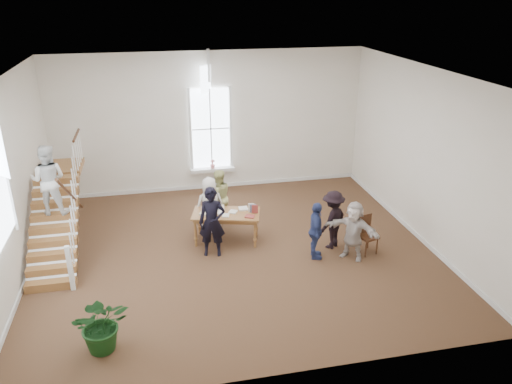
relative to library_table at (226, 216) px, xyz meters
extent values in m
plane|color=#482D1C|center=(0.13, -0.63, -0.73)|extent=(10.00, 10.00, 0.00)
plane|color=silver|center=(0.13, 3.87, 1.52)|extent=(10.00, 0.00, 10.00)
plane|color=silver|center=(0.13, -5.13, 1.52)|extent=(10.00, 0.00, 10.00)
plane|color=silver|center=(-4.87, -0.63, 1.52)|extent=(0.00, 9.00, 9.00)
plane|color=silver|center=(5.13, -0.63, 1.52)|extent=(0.00, 9.00, 9.00)
plane|color=white|center=(0.13, -0.63, 3.77)|extent=(10.00, 10.00, 0.00)
cube|color=white|center=(0.13, 3.69, -0.03)|extent=(1.45, 0.28, 0.10)
plane|color=white|center=(0.13, 3.81, 1.32)|extent=(2.60, 0.00, 2.60)
plane|color=white|center=(0.13, 3.81, 2.92)|extent=(0.60, 0.60, 0.85)
cube|color=white|center=(0.13, 3.84, -0.67)|extent=(10.00, 0.04, 0.12)
imported|color=pink|center=(0.13, 3.66, 0.17)|extent=(0.17, 0.17, 0.30)
cube|color=brown|center=(-4.22, -1.43, -0.63)|extent=(1.10, 0.30, 0.20)
cube|color=brown|center=(-4.22, -1.13, -0.43)|extent=(1.10, 0.30, 0.20)
cube|color=brown|center=(-4.22, -0.83, -0.23)|extent=(1.10, 0.30, 0.20)
cube|color=brown|center=(-4.22, -0.53, -0.03)|extent=(1.10, 0.30, 0.20)
cube|color=brown|center=(-4.22, -0.23, 0.17)|extent=(1.10, 0.30, 0.20)
cube|color=brown|center=(-4.22, 0.07, 0.37)|extent=(1.10, 0.30, 0.20)
cube|color=brown|center=(-4.22, 0.37, 0.57)|extent=(1.10, 0.30, 0.20)
cube|color=brown|center=(-4.22, 0.67, 0.77)|extent=(1.10, 0.30, 0.20)
cube|color=brown|center=(-4.22, 0.97, 0.97)|extent=(1.10, 0.30, 0.20)
cube|color=brown|center=(-4.22, 1.87, 1.01)|extent=(1.10, 1.20, 0.12)
cube|color=white|center=(-3.73, -1.58, -0.18)|extent=(0.10, 0.10, 1.10)
cylinder|color=#36220E|center=(-3.72, -0.23, 1.02)|extent=(0.07, 2.74, 1.86)
imported|color=silver|center=(-4.22, 0.07, 1.33)|extent=(0.94, 0.79, 1.72)
cube|color=brown|center=(0.01, -0.01, 0.06)|extent=(1.91, 1.28, 0.05)
cube|color=brown|center=(0.01, -0.01, -0.01)|extent=(1.77, 1.14, 0.10)
cylinder|color=brown|center=(-0.82, -0.14, -0.35)|extent=(0.07, 0.07, 0.77)
cylinder|color=brown|center=(0.68, -0.53, -0.35)|extent=(0.07, 0.07, 0.77)
cylinder|color=brown|center=(-0.65, 0.51, -0.35)|extent=(0.07, 0.07, 0.77)
cylinder|color=brown|center=(0.85, 0.12, -0.35)|extent=(0.07, 0.07, 0.77)
cube|color=silver|center=(0.19, -0.02, 0.10)|extent=(0.28, 0.29, 0.03)
cube|color=beige|center=(-0.09, 0.31, 0.11)|extent=(0.23, 0.23, 0.06)
cube|color=tan|center=(-0.31, -0.03, 0.11)|extent=(0.28, 0.33, 0.05)
cube|color=silver|center=(0.49, 0.11, 0.11)|extent=(0.24, 0.24, 0.04)
cube|color=#4C5972|center=(-0.17, 0.29, 0.11)|extent=(0.27, 0.31, 0.05)
cube|color=maroon|center=(0.57, -0.38, 0.10)|extent=(0.30, 0.28, 0.03)
cube|color=white|center=(-0.14, -0.03, 0.10)|extent=(0.16, 0.19, 0.04)
cube|color=#BFB299|center=(-0.54, 0.05, 0.11)|extent=(0.33, 0.36, 0.05)
cube|color=silver|center=(-0.02, -0.19, 0.10)|extent=(0.22, 0.25, 0.03)
cube|color=beige|center=(-0.13, 0.13, 0.10)|extent=(0.26, 0.24, 0.04)
cube|color=tan|center=(-0.41, 0.09, 0.11)|extent=(0.27, 0.30, 0.05)
cube|color=silver|center=(-0.14, 0.18, 0.10)|extent=(0.33, 0.35, 0.03)
imported|color=black|center=(-0.44, -0.66, 0.17)|extent=(0.74, 0.56, 1.82)
imported|color=beige|center=(-0.34, 0.59, 0.06)|extent=(0.83, 0.59, 1.60)
imported|color=#CAC97E|center=(-0.04, 1.09, 0.08)|extent=(0.88, 0.73, 1.62)
imported|color=navy|center=(2.04, -1.35, 0.01)|extent=(0.55, 0.93, 1.49)
imported|color=black|center=(2.64, -0.90, 0.04)|extent=(1.15, 1.07, 1.56)
imported|color=beige|center=(2.94, -1.55, 0.02)|extent=(1.33, 1.30, 1.52)
imported|color=#113611|center=(-2.90, -3.77, -0.17)|extent=(1.12, 1.00, 1.12)
cube|color=#36220E|center=(3.41, -1.40, -0.27)|extent=(0.53, 0.53, 0.05)
cube|color=#36220E|center=(3.37, -1.21, 0.00)|extent=(0.43, 0.15, 0.51)
cylinder|color=#36220E|center=(3.29, -1.61, -0.51)|extent=(0.04, 0.04, 0.45)
cylinder|color=#36220E|center=(3.63, -1.52, -0.51)|extent=(0.04, 0.04, 0.45)
cylinder|color=#36220E|center=(3.20, -1.27, -0.51)|extent=(0.04, 0.04, 0.45)
cylinder|color=#36220E|center=(3.54, -1.18, -0.51)|extent=(0.04, 0.04, 0.45)
camera|label=1|loc=(-1.68, -11.76, 5.62)|focal=35.00mm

